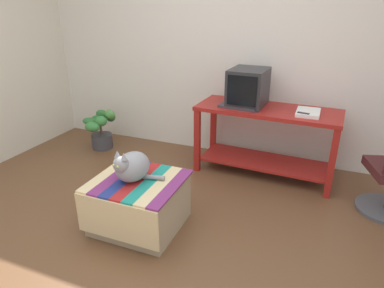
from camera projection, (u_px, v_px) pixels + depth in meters
name	position (u px, v px, depth m)	size (l,w,h in m)	color
ground_plane	(149.00, 251.00, 2.58)	(14.00, 14.00, 0.00)	brown
back_wall	(231.00, 45.00, 3.83)	(8.00, 0.10, 2.60)	silver
desk	(266.00, 130.00, 3.56)	(1.47, 0.63, 0.74)	maroon
tv_monitor	(248.00, 88.00, 3.51)	(0.38, 0.47, 0.38)	#28282B
keyboard	(238.00, 107.00, 3.47)	(0.40, 0.15, 0.02)	#333338
book	(308.00, 113.00, 3.28)	(0.22, 0.30, 0.04)	white
ottoman_with_blanket	(139.00, 203.00, 2.79)	(0.70, 0.67, 0.43)	tan
cat	(132.00, 166.00, 2.66)	(0.39, 0.36, 0.29)	gray
potted_plant	(101.00, 130.00, 4.30)	(0.41, 0.40, 0.51)	#3D3D42
stapler	(303.00, 115.00, 3.20)	(0.04, 0.11, 0.04)	black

